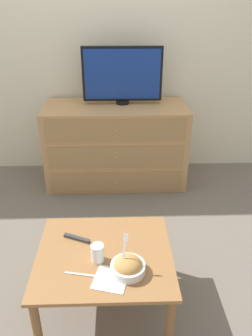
% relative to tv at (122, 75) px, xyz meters
% --- Properties ---
extents(ground_plane, '(12.00, 12.00, 0.00)m').
position_rel_tv_xyz_m(ground_plane, '(-0.18, 0.24, -0.99)').
color(ground_plane, '#70665B').
extents(wall_back, '(12.00, 0.05, 2.60)m').
position_rel_tv_xyz_m(wall_back, '(-0.18, 0.27, 0.31)').
color(wall_back, silver).
rests_on(wall_back, ground_plane).
extents(dresser, '(1.26, 0.58, 0.74)m').
position_rel_tv_xyz_m(dresser, '(-0.06, -0.07, -0.62)').
color(dresser, tan).
rests_on(dresser, ground_plane).
extents(tv, '(0.69, 0.12, 0.49)m').
position_rel_tv_xyz_m(tv, '(0.00, 0.00, 0.00)').
color(tv, black).
rests_on(tv, dresser).
extents(coffee_table, '(0.71, 0.63, 0.39)m').
position_rel_tv_xyz_m(coffee_table, '(-0.13, -1.55, -0.66)').
color(coffee_table, '#9E6B3D').
rests_on(coffee_table, ground_plane).
extents(takeout_bowl, '(0.17, 0.17, 0.20)m').
position_rel_tv_xyz_m(takeout_bowl, '(-0.01, -1.69, -0.57)').
color(takeout_bowl, silver).
rests_on(takeout_bowl, coffee_table).
extents(drink_cup, '(0.07, 0.07, 0.10)m').
position_rel_tv_xyz_m(drink_cup, '(-0.16, -1.60, -0.56)').
color(drink_cup, beige).
rests_on(drink_cup, coffee_table).
extents(napkin, '(0.19, 0.19, 0.00)m').
position_rel_tv_xyz_m(napkin, '(-0.09, -1.73, -0.60)').
color(napkin, white).
rests_on(napkin, coffee_table).
extents(knife, '(0.18, 0.04, 0.01)m').
position_rel_tv_xyz_m(knife, '(-0.23, -1.70, -0.60)').
color(knife, white).
rests_on(knife, coffee_table).
extents(remote_control, '(0.15, 0.08, 0.02)m').
position_rel_tv_xyz_m(remote_control, '(-0.29, -1.44, -0.60)').
color(remote_control, '#38383D').
rests_on(remote_control, coffee_table).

